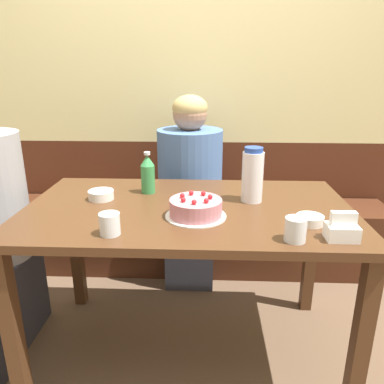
{
  "coord_description": "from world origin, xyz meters",
  "views": [
    {
      "loc": [
        0.09,
        -1.54,
        1.34
      ],
      "look_at": [
        0.02,
        0.05,
        0.81
      ],
      "focal_mm": 35.0,
      "sensor_mm": 36.0,
      "label": 1
    }
  ],
  "objects_px": {
    "bowl_rice_small": "(310,220)",
    "glass_tumbler_short": "(295,229)",
    "bench_seat": "(195,236)",
    "glass_water_tall": "(110,224)",
    "birthday_cake": "(196,208)",
    "bowl_soup_white": "(101,195)",
    "napkin_holder": "(342,230)",
    "soju_bottle": "(148,174)",
    "person_grey_tee": "(190,192)",
    "water_pitcher": "(252,175)"
  },
  "relations": [
    {
      "from": "bowl_rice_small",
      "to": "glass_tumbler_short",
      "type": "relative_size",
      "value": 1.23
    },
    {
      "from": "bench_seat",
      "to": "glass_water_tall",
      "type": "relative_size",
      "value": 31.66
    },
    {
      "from": "birthday_cake",
      "to": "bowl_soup_white",
      "type": "height_order",
      "value": "birthday_cake"
    },
    {
      "from": "napkin_holder",
      "to": "glass_water_tall",
      "type": "height_order",
      "value": "napkin_holder"
    },
    {
      "from": "soju_bottle",
      "to": "napkin_holder",
      "type": "height_order",
      "value": "soju_bottle"
    },
    {
      "from": "bench_seat",
      "to": "napkin_holder",
      "type": "distance_m",
      "value": 1.39
    },
    {
      "from": "birthday_cake",
      "to": "bowl_soup_white",
      "type": "relative_size",
      "value": 2.14
    },
    {
      "from": "bowl_soup_white",
      "to": "glass_tumbler_short",
      "type": "bearing_deg",
      "value": -26.83
    },
    {
      "from": "bench_seat",
      "to": "birthday_cake",
      "type": "xyz_separation_m",
      "value": [
        0.04,
        -0.95,
        0.57
      ]
    },
    {
      "from": "soju_bottle",
      "to": "bowl_rice_small",
      "type": "xyz_separation_m",
      "value": [
        0.69,
        -0.36,
        -0.08
      ]
    },
    {
      "from": "bench_seat",
      "to": "napkin_holder",
      "type": "height_order",
      "value": "napkin_holder"
    },
    {
      "from": "soju_bottle",
      "to": "napkin_holder",
      "type": "bearing_deg",
      "value": -32.83
    },
    {
      "from": "soju_bottle",
      "to": "birthday_cake",
      "type": "bearing_deg",
      "value": -51.39
    },
    {
      "from": "bowl_soup_white",
      "to": "glass_tumbler_short",
      "type": "relative_size",
      "value": 1.36
    },
    {
      "from": "glass_water_tall",
      "to": "soju_bottle",
      "type": "bearing_deg",
      "value": 82.47
    },
    {
      "from": "bench_seat",
      "to": "birthday_cake",
      "type": "bearing_deg",
      "value": -87.7
    },
    {
      "from": "bench_seat",
      "to": "bowl_soup_white",
      "type": "distance_m",
      "value": 1.02
    },
    {
      "from": "birthday_cake",
      "to": "person_grey_tee",
      "type": "relative_size",
      "value": 0.21
    },
    {
      "from": "bowl_soup_white",
      "to": "person_grey_tee",
      "type": "xyz_separation_m",
      "value": [
        0.38,
        0.6,
        -0.18
      ]
    },
    {
      "from": "napkin_holder",
      "to": "soju_bottle",
      "type": "bearing_deg",
      "value": 147.17
    },
    {
      "from": "soju_bottle",
      "to": "glass_tumbler_short",
      "type": "xyz_separation_m",
      "value": [
        0.6,
        -0.51,
        -0.05
      ]
    },
    {
      "from": "birthday_cake",
      "to": "bowl_rice_small",
      "type": "relative_size",
      "value": 2.37
    },
    {
      "from": "soju_bottle",
      "to": "glass_water_tall",
      "type": "distance_m",
      "value": 0.5
    },
    {
      "from": "water_pitcher",
      "to": "napkin_holder",
      "type": "relative_size",
      "value": 2.27
    },
    {
      "from": "bowl_rice_small",
      "to": "birthday_cake",
      "type": "bearing_deg",
      "value": 173.01
    },
    {
      "from": "water_pitcher",
      "to": "person_grey_tee",
      "type": "height_order",
      "value": "person_grey_tee"
    },
    {
      "from": "napkin_holder",
      "to": "bench_seat",
      "type": "bearing_deg",
      "value": 116.21
    },
    {
      "from": "bowl_rice_small",
      "to": "water_pitcher",
      "type": "bearing_deg",
      "value": 127.69
    },
    {
      "from": "person_grey_tee",
      "to": "glass_water_tall",
      "type": "bearing_deg",
      "value": -13.95
    },
    {
      "from": "bench_seat",
      "to": "birthday_cake",
      "type": "distance_m",
      "value": 1.11
    },
    {
      "from": "water_pitcher",
      "to": "soju_bottle",
      "type": "height_order",
      "value": "water_pitcher"
    },
    {
      "from": "soju_bottle",
      "to": "bowl_soup_white",
      "type": "xyz_separation_m",
      "value": [
        -0.2,
        -0.11,
        -0.07
      ]
    },
    {
      "from": "birthday_cake",
      "to": "bowl_rice_small",
      "type": "height_order",
      "value": "birthday_cake"
    },
    {
      "from": "soju_bottle",
      "to": "bowl_soup_white",
      "type": "relative_size",
      "value": 1.73
    },
    {
      "from": "person_grey_tee",
      "to": "bowl_rice_small",
      "type": "bearing_deg",
      "value": 30.97
    },
    {
      "from": "bowl_soup_white",
      "to": "glass_water_tall",
      "type": "bearing_deg",
      "value": -69.94
    },
    {
      "from": "water_pitcher",
      "to": "bowl_soup_white",
      "type": "bearing_deg",
      "value": -179.43
    },
    {
      "from": "bowl_soup_white",
      "to": "glass_tumbler_short",
      "type": "height_order",
      "value": "glass_tumbler_short"
    },
    {
      "from": "bowl_rice_small",
      "to": "glass_water_tall",
      "type": "distance_m",
      "value": 0.77
    },
    {
      "from": "glass_tumbler_short",
      "to": "glass_water_tall",
      "type": "bearing_deg",
      "value": 177.88
    },
    {
      "from": "bench_seat",
      "to": "napkin_holder",
      "type": "bearing_deg",
      "value": -63.79
    },
    {
      "from": "bowl_soup_white",
      "to": "bench_seat",
      "type": "bearing_deg",
      "value": 61.54
    },
    {
      "from": "bowl_rice_small",
      "to": "glass_tumbler_short",
      "type": "height_order",
      "value": "glass_tumbler_short"
    },
    {
      "from": "glass_water_tall",
      "to": "person_grey_tee",
      "type": "distance_m",
      "value": 1.03
    },
    {
      "from": "soju_bottle",
      "to": "person_grey_tee",
      "type": "distance_m",
      "value": 0.58
    },
    {
      "from": "glass_water_tall",
      "to": "glass_tumbler_short",
      "type": "distance_m",
      "value": 0.66
    },
    {
      "from": "water_pitcher",
      "to": "napkin_holder",
      "type": "bearing_deg",
      "value": -55.05
    },
    {
      "from": "water_pitcher",
      "to": "soju_bottle",
      "type": "distance_m",
      "value": 0.5
    },
    {
      "from": "glass_tumbler_short",
      "to": "person_grey_tee",
      "type": "height_order",
      "value": "person_grey_tee"
    },
    {
      "from": "bench_seat",
      "to": "water_pitcher",
      "type": "xyz_separation_m",
      "value": [
        0.29,
        -0.75,
        0.66
      ]
    }
  ]
}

